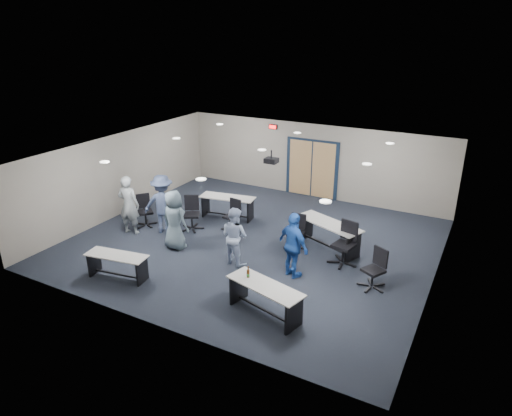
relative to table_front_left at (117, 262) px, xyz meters
The scene contains 25 objects.
floor 3.98m from the table_front_left, 59.16° to the left, with size 10.00×10.00×0.00m, color black.
back_wall 8.20m from the table_front_left, 75.60° to the left, with size 10.00×0.04×2.70m, color gray.
front_wall 2.48m from the table_front_left, 28.56° to the right, with size 10.00×0.04×2.70m, color gray.
left_wall 4.60m from the table_front_left, 131.19° to the left, with size 0.04×9.00×2.70m, color gray.
right_wall 7.86m from the table_front_left, 25.79° to the left, with size 0.04×9.00×2.70m, color gray.
ceiling 4.56m from the table_front_left, 59.16° to the left, with size 10.00×9.00×0.04m, color white.
double_door 8.14m from the table_front_left, 75.53° to the left, with size 2.00×0.07×2.20m.
exit_sign 8.11m from the table_front_left, 86.88° to the left, with size 0.32×0.07×0.18m.
ceiling_projector 4.95m from the table_front_left, 59.13° to the left, with size 0.35×0.32×0.37m.
ceiling_can_lights 4.73m from the table_front_left, 60.92° to the left, with size 6.24×5.74×0.02m, color white, non-canonical shape.
table_front_left is the anchor object (origin of this frame).
table_front_right 3.98m from the table_front_left, ahead, with size 1.91×1.04×1.01m.
table_back_left 4.65m from the table_front_left, 85.32° to the left, with size 1.87×0.89×0.73m.
table_back_right 5.73m from the table_front_left, 44.39° to the left, with size 2.10×1.36×0.94m.
chair_back_a 3.29m from the table_front_left, 91.72° to the left, with size 0.67×0.67×1.06m, color black, non-canonical shape.
chair_back_b 3.97m from the table_front_left, 75.14° to the left, with size 0.61×0.61×0.97m, color black, non-canonical shape.
chair_back_c 4.88m from the table_front_left, 47.87° to the left, with size 0.63×0.63×1.00m, color black, non-canonical shape.
chair_back_d 5.83m from the table_front_left, 35.44° to the left, with size 0.74×0.74×1.17m, color black, non-canonical shape.
chair_loose_left 3.25m from the table_front_left, 118.91° to the left, with size 0.63×0.63×1.00m, color black, non-canonical shape.
chair_loose_right 6.30m from the table_front_left, 24.00° to the left, with size 0.64×0.64×1.01m, color black, non-canonical shape.
person_gray 2.75m from the table_front_left, 125.96° to the left, with size 0.67×0.44×1.83m, color gray.
person_plaid 2.09m from the table_front_left, 82.91° to the left, with size 0.84×0.55×1.72m, color slate.
person_lightblue 3.03m from the table_front_left, 43.59° to the left, with size 0.77×0.60×1.58m, color #A4B6D9.
person_navy 4.42m from the table_front_left, 29.32° to the left, with size 1.01×0.42×1.72m, color #1C479D.
person_back 2.89m from the table_front_left, 105.12° to the left, with size 1.18×0.68×1.83m, color #364262.
Camera 1 is at (5.79, -10.61, 5.91)m, focal length 32.00 mm.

